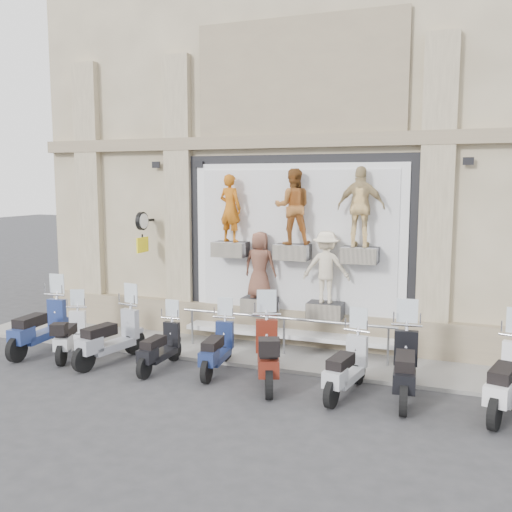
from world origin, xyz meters
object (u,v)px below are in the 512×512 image
at_px(scooter_e, 217,338).
at_px(scooter_f, 268,341).
at_px(scooter_a, 39,316).
at_px(scooter_b, 70,326).
at_px(guard_rail, 284,337).
at_px(scooter_c, 110,326).
at_px(scooter_d, 160,337).
at_px(scooter_h, 405,353).
at_px(scooter_i, 508,365).
at_px(clock_sign_bracket, 142,227).
at_px(scooter_g, 346,355).

height_order(scooter_e, scooter_f, scooter_f).
xyz_separation_m(scooter_a, scooter_b, (0.90, -0.03, -0.15)).
bearing_deg(scooter_b, guard_rail, -0.37).
relative_size(guard_rail, scooter_c, 2.48).
relative_size(scooter_c, scooter_d, 1.19).
relative_size(scooter_b, scooter_h, 0.84).
xyz_separation_m(scooter_e, scooter_f, (1.20, -0.26, 0.14)).
bearing_deg(guard_rail, scooter_a, -163.20).
bearing_deg(scooter_i, scooter_h, -168.33).
xyz_separation_m(scooter_a, scooter_c, (1.99, -0.08, -0.04)).
bearing_deg(scooter_a, scooter_f, -4.00).
xyz_separation_m(clock_sign_bracket, scooter_b, (-0.61, -2.13, -2.08)).
bearing_deg(scooter_c, scooter_b, -171.36).
relative_size(scooter_a, scooter_c, 1.04).
distance_m(clock_sign_bracket, scooter_f, 5.06).
distance_m(guard_rail, scooter_g, 2.54).
height_order(scooter_b, scooter_e, scooter_e).
xyz_separation_m(scooter_b, scooter_c, (1.09, -0.05, 0.11)).
distance_m(scooter_a, scooter_h, 8.22).
relative_size(clock_sign_bracket, scooter_g, 0.54).
bearing_deg(scooter_e, scooter_h, -8.56).
xyz_separation_m(scooter_b, scooter_d, (2.33, -0.06, -0.02)).
bearing_deg(guard_rail, scooter_i, -20.51).
distance_m(scooter_f, scooter_g, 1.56).
height_order(scooter_g, scooter_h, scooter_h).
bearing_deg(scooter_g, scooter_h, 19.06).
height_order(guard_rail, scooter_h, scooter_h).
bearing_deg(guard_rail, scooter_g, -44.99).
bearing_deg(scooter_i, scooter_a, -165.68).
height_order(scooter_a, scooter_h, scooter_a).
xyz_separation_m(guard_rail, scooter_e, (-0.98, -1.47, 0.27)).
bearing_deg(scooter_f, scooter_h, -18.51).
bearing_deg(scooter_f, guard_rail, 75.97).
bearing_deg(scooter_e, scooter_b, 176.56).
distance_m(scooter_b, scooter_h, 7.33).
distance_m(scooter_b, scooter_i, 9.01).
bearing_deg(scooter_d, scooter_c, 179.36).
xyz_separation_m(scooter_a, scooter_e, (4.43, 0.17, -0.13)).
relative_size(scooter_f, scooter_h, 1.01).
xyz_separation_m(clock_sign_bracket, scooter_a, (-1.51, -2.10, -1.94)).
bearing_deg(scooter_i, guard_rail, 174.11).
bearing_deg(scooter_c, scooter_g, 10.62).
relative_size(scooter_a, scooter_i, 1.01).
bearing_deg(clock_sign_bracket, scooter_b, -105.96).
bearing_deg(clock_sign_bracket, scooter_e, -33.53).
height_order(scooter_a, scooter_f, scooter_f).
height_order(scooter_g, scooter_i, scooter_i).
xyz_separation_m(guard_rail, scooter_b, (-4.51, -1.66, 0.25)).
bearing_deg(guard_rail, scooter_h, -29.54).
distance_m(scooter_b, scooter_d, 2.33).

